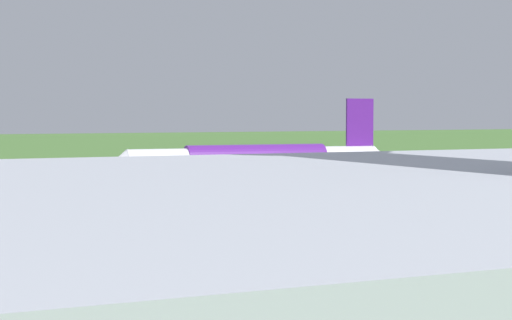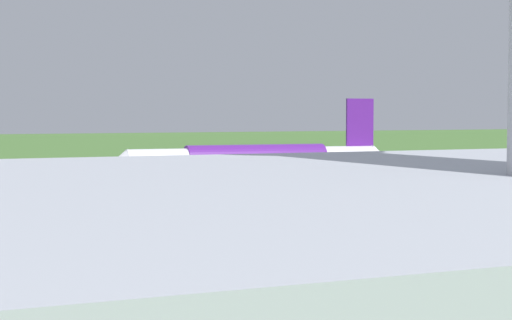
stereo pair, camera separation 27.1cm
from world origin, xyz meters
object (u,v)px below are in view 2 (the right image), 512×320
traffic_cone_orange (202,168)px  service_truck_baggage (477,169)px  airliner_main (258,161)px  airliner_parked_far (115,211)px  no_stopping_sign (216,162)px  airliner_parked_mid (469,188)px

traffic_cone_orange → service_truck_baggage: bearing=137.3°
airliner_main → airliner_parked_far: (44.61, 66.13, -0.44)m
no_stopping_sign → airliner_parked_mid: bearing=87.2°
airliner_parked_mid → airliner_parked_far: airliner_parked_far is taller
airliner_parked_mid → airliner_main: bearing=-83.7°
airliner_main → airliner_parked_mid: size_ratio=1.29×
airliner_main → airliner_parked_mid: 54.33m
airliner_main → traffic_cone_orange: bearing=-97.8°
airliner_main → airliner_parked_mid: bearing=96.3°
service_truck_baggage → traffic_cone_orange: 61.90m
airliner_main → service_truck_baggage: (-51.67, -3.20, -2.95)m
airliner_parked_far → traffic_cone_orange: (-50.83, -111.34, -3.64)m
airliner_main → service_truck_baggage: size_ratio=8.71×
airliner_parked_mid → traffic_cone_orange: size_ratio=76.56×
airliner_parked_far → service_truck_baggage: 118.67m
airliner_parked_far → no_stopping_sign: (-55.61, -114.73, -2.51)m
airliner_parked_far → airliner_parked_mid: bearing=-166.5°
airliner_parked_mid → airliner_parked_far: 51.97m
airliner_main → no_stopping_sign: (-11.00, -48.60, -2.95)m
airliner_parked_far → service_truck_baggage: (-96.28, -69.33, -2.51)m
traffic_cone_orange → airliner_main: bearing=82.2°
airliner_main → service_truck_baggage: 51.86m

